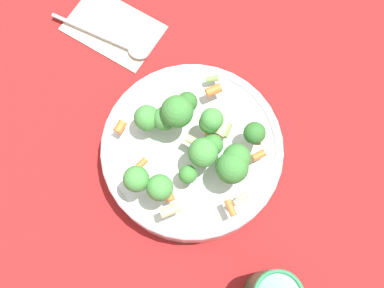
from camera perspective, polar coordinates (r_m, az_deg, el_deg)
ground_plane at (r=0.73m, az=0.00°, el=-1.46°), size 3.00×3.00×0.00m
bowl at (r=0.71m, az=0.00°, el=-0.84°), size 0.28×0.28×0.05m
pasta_salad at (r=0.64m, az=0.38°, el=0.14°), size 0.24×0.23×0.08m
napkin at (r=0.84m, az=-9.96°, el=14.33°), size 0.15×0.19×0.01m
spoon at (r=0.81m, az=-9.55°, el=12.57°), size 0.05×0.19×0.01m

